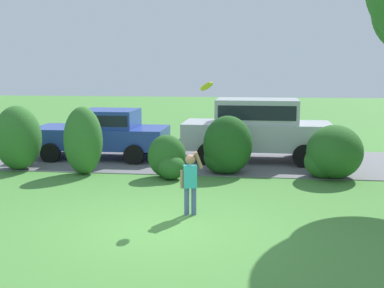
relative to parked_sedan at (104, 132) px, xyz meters
name	(u,v)px	position (x,y,z in m)	size (l,w,h in m)	color
ground_plane	(159,229)	(3.10, -6.68, -0.85)	(80.00, 80.00, 0.00)	#478438
driveway_strip	(200,160)	(3.10, -0.06, -0.84)	(28.00, 4.40, 0.02)	slate
shrub_near_tree	(18,138)	(-1.85, -2.05, 0.07)	(1.32, 1.25, 1.83)	#33702B
shrub_centre_left	(83,141)	(0.17, -2.38, 0.07)	(1.05, 1.00, 1.84)	#33702B
shrub_centre	(168,159)	(2.52, -2.53, -0.34)	(1.03, 1.04, 1.13)	#286023
shrub_centre_right	(226,148)	(4.01, -1.86, -0.14)	(1.33, 1.17, 1.60)	#1E511C
shrub_far_end	(332,154)	(6.80, -2.02, -0.20)	(1.51, 1.64, 1.40)	#286023
parked_sedan	(104,132)	(0.00, 0.00, 0.00)	(4.41, 2.11, 1.56)	#28429E
parked_suv	(257,126)	(4.84, 0.19, 0.23)	(4.73, 2.15, 1.92)	silver
child_thrower	(190,179)	(3.54, -5.73, -0.13)	(0.43, 0.31, 1.29)	#4C608C
frisbee	(207,86)	(3.79, -5.12, 1.66)	(0.29, 0.27, 0.24)	yellow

